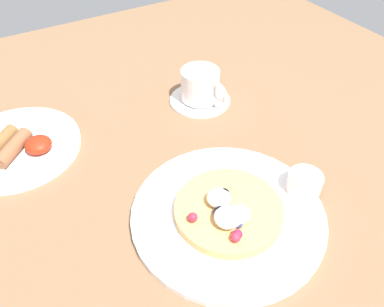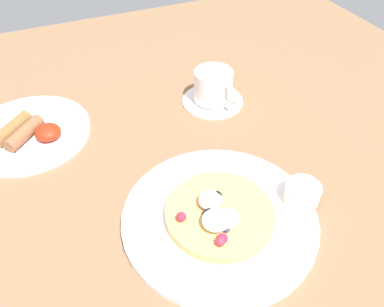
{
  "view_description": "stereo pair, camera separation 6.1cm",
  "coord_description": "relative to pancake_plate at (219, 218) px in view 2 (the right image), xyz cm",
  "views": [
    {
      "loc": [
        -18.62,
        -38.76,
        47.73
      ],
      "look_at": [
        5.68,
        2.12,
        4.0
      ],
      "focal_mm": 36.23,
      "sensor_mm": 36.0,
      "label": 1
    },
    {
      "loc": [
        -13.15,
        -41.55,
        47.73
      ],
      "look_at": [
        5.68,
        2.12,
        4.0
      ],
      "focal_mm": 36.23,
      "sensor_mm": 36.0,
      "label": 2
    }
  ],
  "objects": [
    {
      "name": "pancake_with_berries",
      "position": [
        -0.4,
        -0.44,
        1.7
      ],
      "size": [
        16.46,
        16.46,
        3.87
      ],
      "color": "#DEA65B",
      "rests_on": "pancake_plate"
    },
    {
      "name": "coffee_saucer",
      "position": [
        12.6,
        28.73,
        -0.11
      ],
      "size": [
        12.84,
        12.84,
        0.87
      ],
      "primitive_type": "cylinder",
      "color": "white",
      "rests_on": "ground_plane"
    },
    {
      "name": "syrup_ramekin",
      "position": [
        13.21,
        -2.17,
        2.05
      ],
      "size": [
        5.53,
        5.53,
        2.92
      ],
      "color": "white",
      "rests_on": "pancake_plate"
    },
    {
      "name": "fried_breakfast",
      "position": [
        -25.13,
        30.86,
        1.76
      ],
      "size": [
        14.13,
        10.05,
        2.79
      ],
      "color": "brown",
      "rests_on": "breakfast_plate"
    },
    {
      "name": "pancake_plate",
      "position": [
        0.0,
        0.0,
        0.0
      ],
      "size": [
        29.77,
        29.77,
        1.09
      ],
      "primitive_type": "cylinder",
      "color": "white",
      "rests_on": "ground_plane"
    },
    {
      "name": "coffee_cup",
      "position": [
        12.65,
        28.56,
        3.65
      ],
      "size": [
        7.98,
        11.04,
        6.41
      ],
      "color": "white",
      "rests_on": "coffee_saucer"
    },
    {
      "name": "ground_plane",
      "position": [
        -5.27,
        9.38,
        -2.05
      ],
      "size": [
        153.08,
        143.78,
        3.0
      ],
      "primitive_type": "cube",
      "color": "brown"
    },
    {
      "name": "breakfast_plate",
      "position": [
        -24.46,
        32.73,
        0.04
      ],
      "size": [
        23.11,
        23.11,
        1.17
      ],
      "primitive_type": "cylinder",
      "color": "white",
      "rests_on": "ground_plane"
    }
  ]
}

